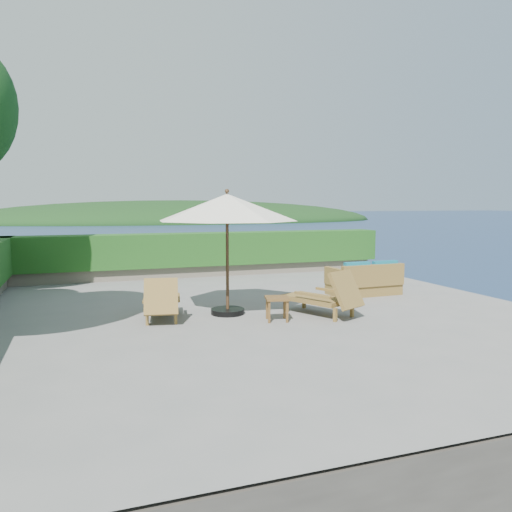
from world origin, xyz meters
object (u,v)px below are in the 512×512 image
object	(u,v)px
lounge_left	(162,301)
wicker_loveseat	(365,281)
lounge_right	(325,296)
patio_umbrella	(227,209)
side_table	(277,301)

from	to	relation	value
lounge_left	wicker_loveseat	world-z (taller)	lounge_left
lounge_left	lounge_right	size ratio (longest dim) A/B	0.90
patio_umbrella	wicker_loveseat	size ratio (longest dim) A/B	1.98
lounge_right	wicker_loveseat	bearing A→B (deg)	15.19
lounge_right	side_table	distance (m)	1.08
patio_umbrella	wicker_loveseat	xyz separation A→B (m)	(3.84, 0.97, -1.83)
patio_umbrella	lounge_left	size ratio (longest dim) A/B	2.21
patio_umbrella	lounge_right	distance (m)	2.65
lounge_left	wicker_loveseat	size ratio (longest dim) A/B	0.89
patio_umbrella	lounge_right	size ratio (longest dim) A/B	1.99
side_table	wicker_loveseat	xyz separation A→B (m)	(3.11, 1.87, -0.05)
side_table	lounge_left	bearing A→B (deg)	158.06
wicker_loveseat	patio_umbrella	bearing A→B (deg)	-167.87
side_table	wicker_loveseat	bearing A→B (deg)	31.00
patio_umbrella	wicker_loveseat	world-z (taller)	patio_umbrella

